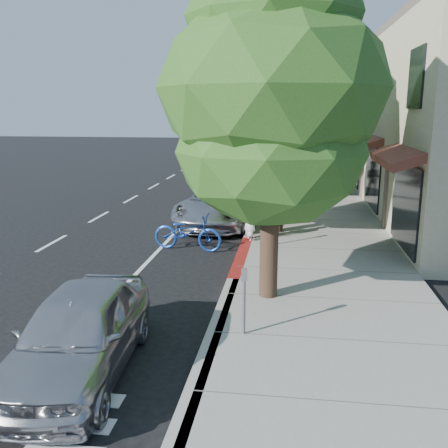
% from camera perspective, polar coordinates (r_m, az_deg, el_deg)
% --- Properties ---
extents(ground, '(120.00, 120.00, 0.00)m').
position_cam_1_polar(ground, '(13.25, 1.57, -5.44)').
color(ground, black).
rests_on(ground, ground).
extents(sidewalk, '(4.60, 56.00, 0.15)m').
position_cam_1_polar(sidewalk, '(20.93, 10.25, 1.49)').
color(sidewalk, gray).
rests_on(sidewalk, ground).
extents(curb, '(0.30, 56.00, 0.15)m').
position_cam_1_polar(curb, '(20.95, 3.96, 1.68)').
color(curb, '#9E998E').
rests_on(curb, ground).
extents(curb_red_segment, '(0.32, 4.00, 0.15)m').
position_cam_1_polar(curb_red_segment, '(14.18, 2.01, -3.88)').
color(curb_red_segment, maroon).
rests_on(curb_red_segment, ground).
extents(storefront_building, '(10.00, 36.00, 7.00)m').
position_cam_1_polar(storefront_building, '(31.60, 23.37, 10.77)').
color(storefront_building, beige).
rests_on(storefront_building, ground).
extents(street_tree_0, '(4.72, 4.72, 7.36)m').
position_cam_1_polar(street_tree_0, '(10.50, 5.54, 14.60)').
color(street_tree_0, black).
rests_on(street_tree_0, ground).
extents(street_tree_1, '(5.51, 5.51, 7.29)m').
position_cam_1_polar(street_tree_1, '(16.50, 6.42, 13.21)').
color(street_tree_1, black).
rests_on(street_tree_1, ground).
extents(street_tree_2, '(4.17, 4.17, 6.94)m').
position_cam_1_polar(street_tree_2, '(22.49, 6.84, 13.23)').
color(street_tree_2, black).
rests_on(street_tree_2, ground).
extents(street_tree_3, '(4.35, 4.35, 7.95)m').
position_cam_1_polar(street_tree_3, '(28.50, 7.13, 14.63)').
color(street_tree_3, black).
rests_on(street_tree_3, ground).
extents(street_tree_4, '(5.06, 5.06, 7.45)m').
position_cam_1_polar(street_tree_4, '(34.49, 7.25, 13.47)').
color(street_tree_4, black).
rests_on(street_tree_4, ground).
extents(street_tree_5, '(5.14, 5.14, 7.94)m').
position_cam_1_polar(street_tree_5, '(40.50, 7.38, 13.89)').
color(street_tree_5, black).
rests_on(street_tree_5, ground).
extents(cyclist, '(0.58, 0.69, 1.61)m').
position_cam_1_polar(cyclist, '(15.73, 3.08, 0.57)').
color(cyclist, white).
rests_on(cyclist, ground).
extents(bicycle, '(2.24, 1.07, 1.13)m').
position_cam_1_polar(bicycle, '(15.10, -4.18, -0.91)').
color(bicycle, '#16409E').
rests_on(bicycle, ground).
extents(silver_suv, '(3.07, 5.75, 1.54)m').
position_cam_1_polar(silver_suv, '(18.50, -0.34, 2.37)').
color(silver_suv, '#A8A8AD').
rests_on(silver_suv, ground).
extents(dark_sedan, '(1.67, 4.46, 1.46)m').
position_cam_1_polar(dark_sedan, '(26.92, 2.53, 5.66)').
color(dark_sedan, black).
rests_on(dark_sedan, ground).
extents(white_pickup, '(2.28, 5.16, 1.47)m').
position_cam_1_polar(white_pickup, '(31.06, 2.21, 6.67)').
color(white_pickup, silver).
rests_on(white_pickup, ground).
extents(dark_suv_far, '(1.93, 4.40, 1.48)m').
position_cam_1_polar(dark_suv_far, '(38.88, 3.34, 7.96)').
color(dark_suv_far, black).
rests_on(dark_suv_far, ground).
extents(near_car_a, '(1.95, 4.26, 1.41)m').
position_cam_1_polar(near_car_a, '(8.49, -16.30, -11.85)').
color(near_car_a, '#AEAEB3').
rests_on(near_car_a, ground).
extents(pedestrian, '(0.81, 0.64, 1.64)m').
position_cam_1_polar(pedestrian, '(24.75, 13.60, 5.22)').
color(pedestrian, black).
rests_on(pedestrian, sidewalk).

